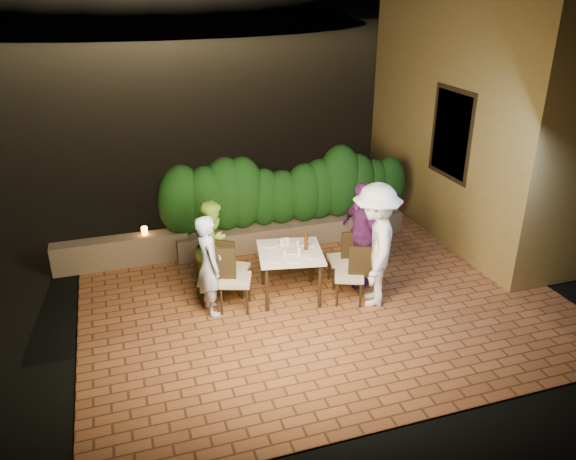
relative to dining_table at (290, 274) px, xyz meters
name	(u,v)px	position (x,y,z in m)	size (l,w,h in m)	color
ground	(328,307)	(0.43, -0.47, -0.40)	(400.00, 400.00, 0.00)	black
terrace_floor	(316,294)	(0.43, 0.03, -0.45)	(7.00, 6.00, 0.15)	brown
building_wall	(478,96)	(4.03, 1.53, 2.12)	(1.60, 5.00, 5.00)	olive
window_pane	(453,134)	(3.25, 1.03, 1.62)	(0.08, 1.00, 1.40)	black
window_frame	(452,134)	(3.24, 1.03, 1.62)	(0.06, 1.15, 1.55)	black
planter	(292,231)	(0.63, 1.83, -0.17)	(4.20, 0.55, 0.40)	brown
hedge	(292,193)	(0.63, 1.83, 0.57)	(4.00, 0.70, 1.10)	#11380F
parapet	(121,251)	(-2.37, 1.83, -0.12)	(2.20, 0.30, 0.50)	brown
hill	(144,62)	(2.43, 59.53, -4.38)	(52.00, 40.00, 22.00)	black
dining_table	(290,274)	(0.00, 0.00, 0.00)	(0.93, 0.93, 0.75)	white
plate_nw	(274,260)	(-0.30, -0.19, 0.38)	(0.21, 0.21, 0.01)	white
plate_sw	(270,245)	(-0.22, 0.30, 0.38)	(0.24, 0.24, 0.01)	white
plate_ne	(312,255)	(0.25, -0.24, 0.38)	(0.21, 0.21, 0.01)	white
plate_se	(308,243)	(0.34, 0.18, 0.38)	(0.24, 0.24, 0.01)	white
plate_centre	(290,251)	(-0.01, 0.00, 0.38)	(0.24, 0.24, 0.01)	white
plate_front	(295,260)	(-0.02, -0.28, 0.38)	(0.21, 0.21, 0.01)	white
glass_nw	(285,253)	(-0.12, -0.11, 0.42)	(0.06, 0.06, 0.10)	silver
glass_sw	(282,242)	(-0.06, 0.22, 0.43)	(0.07, 0.07, 0.12)	silver
glass_ne	(299,251)	(0.09, -0.14, 0.44)	(0.07, 0.07, 0.12)	silver
glass_se	(298,244)	(0.16, 0.11, 0.42)	(0.06, 0.06, 0.10)	silver
beer_bottle	(306,240)	(0.24, -0.02, 0.53)	(0.06, 0.06, 0.30)	#43230B
bowl	(286,242)	(0.03, 0.29, 0.40)	(0.19, 0.19, 0.05)	white
chair_left_front	(235,279)	(-0.86, -0.08, 0.11)	(0.45, 0.45, 0.97)	black
chair_left_back	(234,267)	(-0.77, 0.36, 0.05)	(0.40, 0.40, 0.86)	black
chair_right_front	(349,274)	(0.78, -0.41, 0.08)	(0.42, 0.42, 0.90)	black
chair_right_back	(342,259)	(0.88, 0.10, 0.07)	(0.41, 0.41, 0.89)	black
diner_blue	(209,265)	(-1.22, -0.06, 0.37)	(0.54, 0.36, 1.49)	#C5E2FE
diner_green	(214,248)	(-1.04, 0.46, 0.37)	(0.73, 0.57, 1.49)	#87C53D
diner_white	(375,245)	(1.10, -0.53, 0.55)	(1.19, 0.69, 1.85)	white
diner_purple	(361,234)	(1.17, 0.08, 0.45)	(0.97, 0.41, 1.66)	#662672
parapet_lamp	(144,231)	(-1.95, 1.83, 0.20)	(0.10, 0.10, 0.14)	orange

